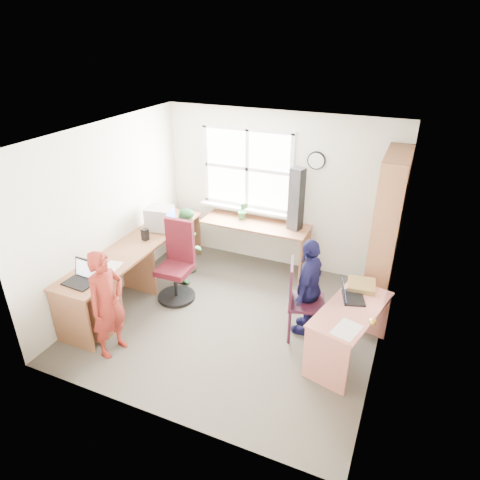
{
  "coord_description": "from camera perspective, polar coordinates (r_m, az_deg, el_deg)",
  "views": [
    {
      "loc": [
        1.89,
        -4.12,
        3.43
      ],
      "look_at": [
        0.0,
        0.25,
        1.05
      ],
      "focal_mm": 32.0,
      "sensor_mm": 36.0,
      "label": 1
    }
  ],
  "objects": [
    {
      "name": "swivel_chair",
      "position": [
        5.95,
        -8.36,
        -3.42
      ],
      "size": [
        0.55,
        0.55,
        1.12
      ],
      "rotation": [
        0.0,
        0.0,
        0.05
      ],
      "color": "black",
      "rests_on": "ground"
    },
    {
      "name": "paper_a",
      "position": [
        5.58,
        -16.73,
        -3.4
      ],
      "size": [
        0.22,
        0.29,
        0.0
      ],
      "rotation": [
        0.0,
        0.0,
        0.13
      ],
      "color": "silver",
      "rests_on": "l_desk"
    },
    {
      "name": "person_green",
      "position": [
        6.36,
        -6.81,
        -0.5
      ],
      "size": [
        0.54,
        0.63,
        1.12
      ],
      "primitive_type": "imported",
      "rotation": [
        0.0,
        0.0,
        1.82
      ],
      "color": "#317B3B",
      "rests_on": "ground"
    },
    {
      "name": "paper_b",
      "position": [
        4.57,
        14.05,
        -11.51
      ],
      "size": [
        0.31,
        0.38,
        0.0
      ],
      "rotation": [
        0.0,
        0.0,
        -0.28
      ],
      "color": "silver",
      "rests_on": "right_desk"
    },
    {
      "name": "game_box",
      "position": [
        5.26,
        15.86,
        -5.81
      ],
      "size": [
        0.36,
        0.36,
        0.06
      ],
      "rotation": [
        0.0,
        0.0,
        0.13
      ],
      "color": "red",
      "rests_on": "right_desk"
    },
    {
      "name": "right_desk",
      "position": [
        4.99,
        14.43,
        -10.54
      ],
      "size": [
        0.8,
        1.26,
        0.67
      ],
      "rotation": [
        0.0,
        0.0,
        -0.24
      ],
      "color": "#CC7666",
      "rests_on": "ground"
    },
    {
      "name": "speaker_a",
      "position": [
        6.11,
        -12.54,
        0.73
      ],
      "size": [
        0.1,
        0.1,
        0.17
      ],
      "rotation": [
        0.0,
        0.0,
        -0.19
      ],
      "color": "black",
      "rests_on": "l_desk"
    },
    {
      "name": "person_navy",
      "position": [
        5.23,
        9.15,
        -6.2
      ],
      "size": [
        0.36,
        0.76,
        1.27
      ],
      "primitive_type": "imported",
      "rotation": [
        0.0,
        0.0,
        -1.64
      ],
      "color": "#161542",
      "rests_on": "ground"
    },
    {
      "name": "laptop_left",
      "position": [
        5.35,
        -20.27,
        -4.65
      ],
      "size": [
        0.37,
        0.32,
        0.24
      ],
      "rotation": [
        0.0,
        0.0,
        -0.07
      ],
      "color": "black",
      "rests_on": "l_desk"
    },
    {
      "name": "wooden_chair",
      "position": [
        5.19,
        8.04,
        -7.57
      ],
      "size": [
        0.54,
        0.54,
        1.01
      ],
      "rotation": [
        0.0,
        0.0,
        0.27
      ],
      "color": "#391323",
      "rests_on": "ground"
    },
    {
      "name": "laptop_right",
      "position": [
        5.02,
        14.36,
        -7.04
      ],
      "size": [
        0.35,
        0.39,
        0.22
      ],
      "rotation": [
        0.0,
        0.0,
        1.88
      ],
      "color": "black",
      "rests_on": "right_desk"
    },
    {
      "name": "room",
      "position": [
        5.12,
        -0.57,
        0.95
      ],
      "size": [
        3.64,
        3.44,
        2.44
      ],
      "color": "#453E36",
      "rests_on": "ground"
    },
    {
      "name": "l_desk",
      "position": [
        5.82,
        -14.11,
        -5.12
      ],
      "size": [
        2.38,
        2.95,
        0.75
      ],
      "color": "brown",
      "rests_on": "ground"
    },
    {
      "name": "crt_monitor",
      "position": [
        6.35,
        -10.65,
        2.85
      ],
      "size": [
        0.4,
        0.37,
        0.35
      ],
      "rotation": [
        0.0,
        0.0,
        0.15
      ],
      "color": "#AAAAAF",
      "rests_on": "l_desk"
    },
    {
      "name": "potted_plant",
      "position": [
        6.59,
        0.4,
        3.9
      ],
      "size": [
        0.18,
        0.15,
        0.29
      ],
      "primitive_type": "imported",
      "rotation": [
        0.0,
        0.0,
        0.17
      ],
      "color": "#2B6C34",
      "rests_on": "l_desk"
    },
    {
      "name": "person_red",
      "position": [
        5.06,
        -17.27,
        -8.15
      ],
      "size": [
        0.39,
        0.52,
        1.31
      ],
      "primitive_type": "imported",
      "rotation": [
        0.0,
        0.0,
        1.41
      ],
      "color": "maroon",
      "rests_on": "ground"
    },
    {
      "name": "bookshelf",
      "position": [
        5.84,
        18.83,
        0.47
      ],
      "size": [
        0.3,
        1.02,
        2.1
      ],
      "color": "brown",
      "rests_on": "ground"
    },
    {
      "name": "speaker_b",
      "position": [
        6.5,
        -9.78,
        2.61
      ],
      "size": [
        0.11,
        0.11,
        0.17
      ],
      "rotation": [
        0.0,
        0.0,
        0.28
      ],
      "color": "black",
      "rests_on": "l_desk"
    },
    {
      "name": "cd_tower",
      "position": [
        6.21,
        7.52,
        5.39
      ],
      "size": [
        0.22,
        0.21,
        0.93
      ],
      "rotation": [
        0.0,
        0.0,
        -0.27
      ],
      "color": "black",
      "rests_on": "l_desk"
    }
  ]
}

